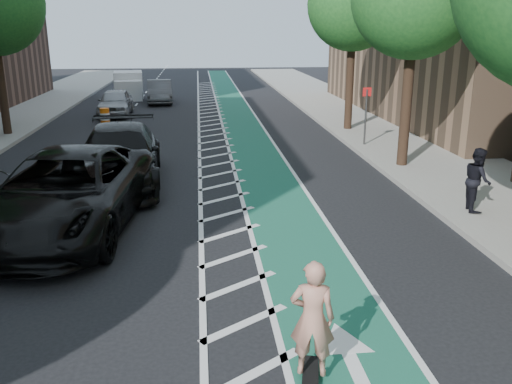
{
  "coord_description": "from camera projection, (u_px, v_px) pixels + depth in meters",
  "views": [
    {
      "loc": [
        0.85,
        -9.44,
        4.77
      ],
      "look_at": [
        2.11,
        2.58,
        1.1
      ],
      "focal_mm": 38.0,
      "sensor_mm": 36.0,
      "label": 1
    }
  ],
  "objects": [
    {
      "name": "curb_right",
      "position": [
        365.0,
        157.0,
        20.48
      ],
      "size": [
        0.12,
        90.0,
        0.16
      ],
      "primitive_type": "cube",
      "color": "gray",
      "rests_on": "ground"
    },
    {
      "name": "barrel_c",
      "position": [
        105.0,
        117.0,
        27.85
      ],
      "size": [
        0.61,
        0.61,
        0.83
      ],
      "color": "orange",
      "rests_on": "ground"
    },
    {
      "name": "sign_post",
      "position": [
        366.0,
        115.0,
        22.07
      ],
      "size": [
        0.35,
        0.08,
        2.47
      ],
      "color": "#4C4C4C",
      "rests_on": "ground"
    },
    {
      "name": "skateboard",
      "position": [
        310.0,
        373.0,
        7.65
      ],
      "size": [
        0.4,
        0.84,
        0.11
      ],
      "rotation": [
        0.0,
        0.0,
        -0.22
      ],
      "color": "black",
      "rests_on": "ground"
    },
    {
      "name": "tree_r_d",
      "position": [
        352.0,
        5.0,
        24.62
      ],
      "size": [
        4.2,
        4.2,
        7.9
      ],
      "color": "#382619",
      "rests_on": "ground"
    },
    {
      "name": "suv_near",
      "position": [
        67.0,
        192.0,
        13.12
      ],
      "size": [
        4.02,
        7.27,
        1.93
      ],
      "primitive_type": "imported",
      "rotation": [
        0.0,
        0.0,
        -0.12
      ],
      "color": "black",
      "rests_on": "ground"
    },
    {
      "name": "car_silver",
      "position": [
        115.0,
        102.0,
        30.61
      ],
      "size": [
        1.82,
        4.36,
        1.47
      ],
      "primitive_type": "imported",
      "rotation": [
        0.0,
        0.0,
        0.02
      ],
      "color": "#97989C",
      "rests_on": "ground"
    },
    {
      "name": "skateboarder",
      "position": [
        312.0,
        318.0,
        7.4
      ],
      "size": [
        0.7,
        0.53,
        1.71
      ],
      "primitive_type": "imported",
      "rotation": [
        0.0,
        0.0,
        2.92
      ],
      "color": "tan",
      "rests_on": "skateboard"
    },
    {
      "name": "buffer_strip",
      "position": [
        219.0,
        163.0,
        19.95
      ],
      "size": [
        1.4,
        90.0,
        0.01
      ],
      "primitive_type": "cube",
      "color": "silver",
      "rests_on": "ground"
    },
    {
      "name": "suv_far",
      "position": [
        119.0,
        156.0,
        16.98
      ],
      "size": [
        2.93,
        6.41,
        1.82
      ],
      "primitive_type": "imported",
      "rotation": [
        0.0,
        0.0,
        0.06
      ],
      "color": "black",
      "rests_on": "ground"
    },
    {
      "name": "box_truck",
      "position": [
        129.0,
        86.0,
        38.36
      ],
      "size": [
        2.38,
        4.48,
        1.79
      ],
      "rotation": [
        0.0,
        0.0,
        0.12
      ],
      "color": "white",
      "rests_on": "ground"
    },
    {
      "name": "ground",
      "position": [
        160.0,
        290.0,
        10.28
      ],
      "size": [
        120.0,
        120.0,
        0.0
      ],
      "primitive_type": "plane",
      "color": "black",
      "rests_on": "ground"
    },
    {
      "name": "barrel_a",
      "position": [
        87.0,
        198.0,
        14.36
      ],
      "size": [
        0.71,
        0.71,
        0.96
      ],
      "color": "#E9580C",
      "rests_on": "ground"
    },
    {
      "name": "sidewalk_right",
      "position": [
        428.0,
        156.0,
        20.72
      ],
      "size": [
        5.0,
        90.0,
        0.15
      ],
      "primitive_type": "cube",
      "color": "gray",
      "rests_on": "ground"
    },
    {
      "name": "car_grey",
      "position": [
        159.0,
        92.0,
        35.78
      ],
      "size": [
        1.91,
        4.58,
        1.47
      ],
      "primitive_type": "imported",
      "rotation": [
        0.0,
        0.0,
        0.08
      ],
      "color": "#545559",
      "rests_on": "ground"
    },
    {
      "name": "barrel_b",
      "position": [
        132.0,
        143.0,
        21.19
      ],
      "size": [
        0.7,
        0.7,
        0.96
      ],
      "color": "#FF570D",
      "rests_on": "ground"
    },
    {
      "name": "pedestrian",
      "position": [
        477.0,
        180.0,
        14.08
      ],
      "size": [
        0.78,
        0.92,
        1.67
      ],
      "primitive_type": "imported",
      "rotation": [
        0.0,
        0.0,
        1.37
      ],
      "color": "black",
      "rests_on": "sidewalk_right"
    },
    {
      "name": "bike_lane",
      "position": [
        259.0,
        162.0,
        20.1
      ],
      "size": [
        2.0,
        90.0,
        0.01
      ],
      "primitive_type": "cube",
      "color": "#195740",
      "rests_on": "ground"
    }
  ]
}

